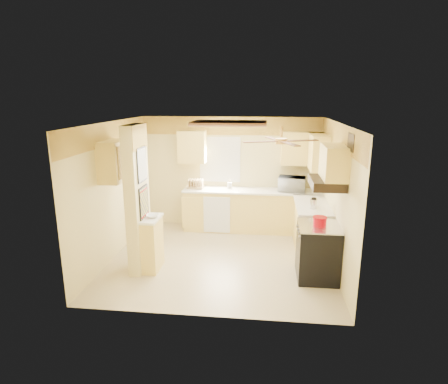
# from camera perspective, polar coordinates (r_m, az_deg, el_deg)

# --- Properties ---
(floor) EXTENTS (4.00, 4.00, 0.00)m
(floor) POSITION_cam_1_polar(r_m,az_deg,el_deg) (7.08, -0.45, -10.09)
(floor) COLOR tan
(floor) RESTS_ON ground
(ceiling) EXTENTS (4.00, 4.00, 0.00)m
(ceiling) POSITION_cam_1_polar(r_m,az_deg,el_deg) (6.46, -0.49, 10.53)
(ceiling) COLOR white
(ceiling) RESTS_ON wall_back
(wall_back) EXTENTS (4.00, 0.00, 4.00)m
(wall_back) POSITION_cam_1_polar(r_m,az_deg,el_deg) (8.50, 1.08, 2.97)
(wall_back) COLOR beige
(wall_back) RESTS_ON floor
(wall_front) EXTENTS (4.00, 0.00, 4.00)m
(wall_front) POSITION_cam_1_polar(r_m,az_deg,el_deg) (4.87, -3.19, -5.90)
(wall_front) COLOR beige
(wall_front) RESTS_ON floor
(wall_left) EXTENTS (0.00, 3.80, 3.80)m
(wall_left) POSITION_cam_1_polar(r_m,az_deg,el_deg) (7.18, -16.53, 0.21)
(wall_left) COLOR beige
(wall_left) RESTS_ON floor
(wall_right) EXTENTS (0.00, 3.80, 3.80)m
(wall_right) POSITION_cam_1_polar(r_m,az_deg,el_deg) (6.73, 16.70, -0.74)
(wall_right) COLOR beige
(wall_right) RESTS_ON floor
(wallpaper_border) EXTENTS (4.00, 0.02, 0.40)m
(wallpaper_border) POSITION_cam_1_polar(r_m,az_deg,el_deg) (8.34, 1.10, 10.03)
(wallpaper_border) COLOR yellow
(wallpaper_border) RESTS_ON wall_back
(partition_column) EXTENTS (0.20, 0.70, 2.50)m
(partition_column) POSITION_cam_1_polar(r_m,az_deg,el_deg) (6.45, -13.07, -1.14)
(partition_column) COLOR beige
(partition_column) RESTS_ON floor
(partition_ledge) EXTENTS (0.25, 0.55, 0.90)m
(partition_ledge) POSITION_cam_1_polar(r_m,az_deg,el_deg) (6.64, -10.87, -7.88)
(partition_ledge) COLOR #F0D165
(partition_ledge) RESTS_ON floor
(ledge_top) EXTENTS (0.28, 0.58, 0.04)m
(ledge_top) POSITION_cam_1_polar(r_m,az_deg,el_deg) (6.47, -11.06, -4.02)
(ledge_top) COLOR white
(ledge_top) RESTS_ON partition_ledge
(lower_cabinets_back) EXTENTS (3.00, 0.60, 0.90)m
(lower_cabinets_back) POSITION_cam_1_polar(r_m,az_deg,el_deg) (8.38, 4.27, -2.89)
(lower_cabinets_back) COLOR #F0D165
(lower_cabinets_back) RESTS_ON floor
(lower_cabinets_right) EXTENTS (0.60, 1.40, 0.90)m
(lower_cabinets_right) POSITION_cam_1_polar(r_m,az_deg,el_deg) (7.48, 13.21, -5.40)
(lower_cabinets_right) COLOR #F0D165
(lower_cabinets_right) RESTS_ON floor
(countertop_back) EXTENTS (3.04, 0.64, 0.04)m
(countertop_back) POSITION_cam_1_polar(r_m,az_deg,el_deg) (8.24, 4.32, 0.21)
(countertop_back) COLOR white
(countertop_back) RESTS_ON lower_cabinets_back
(countertop_right) EXTENTS (0.64, 1.44, 0.04)m
(countertop_right) POSITION_cam_1_polar(r_m,az_deg,el_deg) (7.34, 13.34, -1.94)
(countertop_right) COLOR white
(countertop_right) RESTS_ON lower_cabinets_right
(dishwasher_panel) EXTENTS (0.58, 0.02, 0.80)m
(dishwasher_panel) POSITION_cam_1_polar(r_m,az_deg,el_deg) (8.15, -1.11, -3.51)
(dishwasher_panel) COLOR white
(dishwasher_panel) RESTS_ON lower_cabinets_back
(window) EXTENTS (0.92, 0.02, 1.02)m
(window) POSITION_cam_1_polar(r_m,az_deg,el_deg) (8.46, -0.61, 4.98)
(window) COLOR white
(window) RESTS_ON wall_back
(upper_cab_back_left) EXTENTS (0.60, 0.35, 0.70)m
(upper_cab_back_left) POSITION_cam_1_polar(r_m,az_deg,el_deg) (8.36, -4.87, 6.88)
(upper_cab_back_left) COLOR #F0D165
(upper_cab_back_left) RESTS_ON wall_back
(upper_cab_back_right) EXTENTS (0.90, 0.35, 0.70)m
(upper_cab_back_right) POSITION_cam_1_polar(r_m,az_deg,el_deg) (8.23, 11.86, 6.52)
(upper_cab_back_right) COLOR #F0D165
(upper_cab_back_right) RESTS_ON wall_back
(upper_cab_right) EXTENTS (0.35, 1.00, 0.70)m
(upper_cab_right) POSITION_cam_1_polar(r_m,az_deg,el_deg) (7.79, 14.18, 5.96)
(upper_cab_right) COLOR #F0D165
(upper_cab_right) RESTS_ON wall_right
(upper_cab_left_wall) EXTENTS (0.35, 0.75, 0.70)m
(upper_cab_left_wall) POSITION_cam_1_polar(r_m,az_deg,el_deg) (6.77, -16.33, 4.58)
(upper_cab_left_wall) COLOR #F0D165
(upper_cab_left_wall) RESTS_ON wall_left
(upper_cab_over_stove) EXTENTS (0.35, 0.76, 0.52)m
(upper_cab_over_stove) POSITION_cam_1_polar(r_m,az_deg,el_deg) (6.02, 16.42, 4.38)
(upper_cab_over_stove) COLOR #F0D165
(upper_cab_over_stove) RESTS_ON wall_right
(stove) EXTENTS (0.68, 0.77, 0.92)m
(stove) POSITION_cam_1_polar(r_m,az_deg,el_deg) (6.41, 14.09, -8.77)
(stove) COLOR black
(stove) RESTS_ON floor
(range_hood) EXTENTS (0.50, 0.76, 0.14)m
(range_hood) POSITION_cam_1_polar(r_m,az_deg,el_deg) (6.07, 15.41, 1.35)
(range_hood) COLOR black
(range_hood) RESTS_ON upper_cab_over_stove
(poster_menu) EXTENTS (0.02, 0.42, 0.57)m
(poster_menu) POSITION_cam_1_polar(r_m,az_deg,el_deg) (6.28, -12.42, 4.10)
(poster_menu) COLOR black
(poster_menu) RESTS_ON partition_column
(poster_nashville) EXTENTS (0.02, 0.42, 0.57)m
(poster_nashville) POSITION_cam_1_polar(r_m,az_deg,el_deg) (6.43, -12.11, -1.61)
(poster_nashville) COLOR black
(poster_nashville) RESTS_ON partition_column
(ceiling_light_panel) EXTENTS (1.35, 0.95, 0.06)m
(ceiling_light_panel) POSITION_cam_1_polar(r_m,az_deg,el_deg) (6.95, 0.85, 10.43)
(ceiling_light_panel) COLOR brown
(ceiling_light_panel) RESTS_ON ceiling
(ceiling_fan) EXTENTS (1.15, 1.15, 0.26)m
(ceiling_fan) POSITION_cam_1_polar(r_m,az_deg,el_deg) (5.74, 8.70, 7.73)
(ceiling_fan) COLOR gold
(ceiling_fan) RESTS_ON ceiling
(vent_grate) EXTENTS (0.02, 0.40, 0.25)m
(vent_grate) POSITION_cam_1_polar(r_m,az_deg,el_deg) (5.66, 18.81, 7.19)
(vent_grate) COLOR black
(vent_grate) RESTS_ON wall_right
(microwave) EXTENTS (0.61, 0.45, 0.31)m
(microwave) POSITION_cam_1_polar(r_m,az_deg,el_deg) (8.20, 10.31, 1.21)
(microwave) COLOR white
(microwave) RESTS_ON countertop_back
(bowl) EXTENTS (0.26, 0.26, 0.05)m
(bowl) POSITION_cam_1_polar(r_m,az_deg,el_deg) (6.47, -10.82, -3.60)
(bowl) COLOR white
(bowl) RESTS_ON ledge_top
(dutch_oven) EXTENTS (0.23, 0.23, 0.15)m
(dutch_oven) POSITION_cam_1_polar(r_m,az_deg,el_deg) (6.20, 14.39, -4.35)
(dutch_oven) COLOR #B40310
(dutch_oven) RESTS_ON stove
(kettle) EXTENTS (0.13, 0.13, 0.20)m
(kettle) POSITION_cam_1_polar(r_m,az_deg,el_deg) (7.02, 13.50, -1.72)
(kettle) COLOR silver
(kettle) RESTS_ON countertop_right
(dish_rack) EXTENTS (0.36, 0.27, 0.20)m
(dish_rack) POSITION_cam_1_polar(r_m,az_deg,el_deg) (8.37, -4.35, 1.08)
(dish_rack) COLOR tan
(dish_rack) RESTS_ON countertop_back
(utensil_crock) EXTENTS (0.10, 0.10, 0.20)m
(utensil_crock) POSITION_cam_1_polar(r_m,az_deg,el_deg) (8.34, 0.87, 1.03)
(utensil_crock) COLOR white
(utensil_crock) RESTS_ON countertop_back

